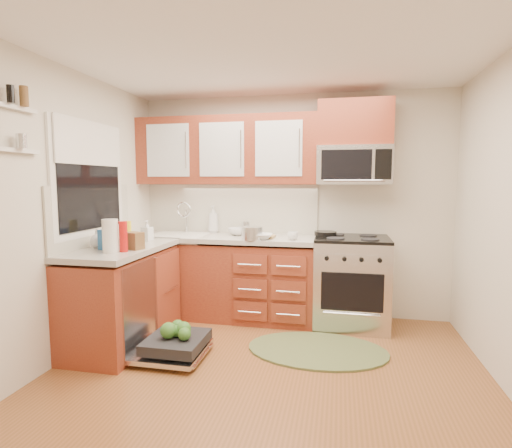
% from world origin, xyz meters
% --- Properties ---
extents(floor, '(3.50, 3.50, 0.00)m').
position_xyz_m(floor, '(0.00, 0.00, 0.00)').
color(floor, brown).
rests_on(floor, ground).
extents(ceiling, '(3.50, 3.50, 0.00)m').
position_xyz_m(ceiling, '(0.00, 0.00, 2.50)').
color(ceiling, white).
rests_on(ceiling, ground).
extents(wall_back, '(3.50, 0.04, 2.50)m').
position_xyz_m(wall_back, '(0.00, 1.75, 1.25)').
color(wall_back, beige).
rests_on(wall_back, ground).
extents(wall_front, '(3.50, 0.04, 2.50)m').
position_xyz_m(wall_front, '(0.00, -1.75, 1.25)').
color(wall_front, beige).
rests_on(wall_front, ground).
extents(wall_left, '(0.04, 3.50, 2.50)m').
position_xyz_m(wall_left, '(-1.75, 0.00, 1.25)').
color(wall_left, beige).
rests_on(wall_left, ground).
extents(base_cabinet_back, '(2.05, 0.60, 0.85)m').
position_xyz_m(base_cabinet_back, '(-0.73, 1.45, 0.42)').
color(base_cabinet_back, maroon).
rests_on(base_cabinet_back, ground).
extents(base_cabinet_left, '(0.60, 1.25, 0.85)m').
position_xyz_m(base_cabinet_left, '(-1.45, 0.52, 0.42)').
color(base_cabinet_left, maroon).
rests_on(base_cabinet_left, ground).
extents(countertop_back, '(2.07, 0.64, 0.05)m').
position_xyz_m(countertop_back, '(-0.72, 1.44, 0.90)').
color(countertop_back, '#A49D96').
rests_on(countertop_back, base_cabinet_back).
extents(countertop_left, '(0.64, 1.27, 0.05)m').
position_xyz_m(countertop_left, '(-1.44, 0.53, 0.90)').
color(countertop_left, '#A49D96').
rests_on(countertop_left, base_cabinet_left).
extents(backsplash_back, '(2.05, 0.02, 0.57)m').
position_xyz_m(backsplash_back, '(-0.73, 1.74, 1.21)').
color(backsplash_back, beige).
rests_on(backsplash_back, ground).
extents(backsplash_left, '(0.02, 1.25, 0.57)m').
position_xyz_m(backsplash_left, '(-1.74, 0.52, 1.21)').
color(backsplash_left, beige).
rests_on(backsplash_left, ground).
extents(upper_cabinets, '(2.05, 0.35, 0.75)m').
position_xyz_m(upper_cabinets, '(-0.73, 1.57, 1.88)').
color(upper_cabinets, maroon).
rests_on(upper_cabinets, ground).
extents(cabinet_over_mw, '(0.76, 0.35, 0.47)m').
position_xyz_m(cabinet_over_mw, '(0.68, 1.57, 2.13)').
color(cabinet_over_mw, maroon).
rests_on(cabinet_over_mw, ground).
extents(range, '(0.76, 0.64, 0.95)m').
position_xyz_m(range, '(0.68, 1.43, 0.47)').
color(range, silver).
rests_on(range, ground).
extents(microwave, '(0.76, 0.38, 0.40)m').
position_xyz_m(microwave, '(0.68, 1.55, 1.70)').
color(microwave, silver).
rests_on(microwave, ground).
extents(sink, '(0.62, 0.50, 0.26)m').
position_xyz_m(sink, '(-1.25, 1.42, 0.80)').
color(sink, white).
rests_on(sink, ground).
extents(dishwasher, '(0.70, 0.60, 0.20)m').
position_xyz_m(dishwasher, '(-0.86, 0.30, 0.10)').
color(dishwasher, silver).
rests_on(dishwasher, ground).
extents(window, '(0.03, 1.05, 1.05)m').
position_xyz_m(window, '(-1.74, 0.50, 1.55)').
color(window, white).
rests_on(window, ground).
extents(window_blind, '(0.02, 0.96, 0.40)m').
position_xyz_m(window_blind, '(-1.71, 0.50, 1.88)').
color(window_blind, white).
rests_on(window_blind, ground).
extents(shelf_upper, '(0.04, 0.40, 0.03)m').
position_xyz_m(shelf_upper, '(-1.72, -0.35, 2.05)').
color(shelf_upper, white).
rests_on(shelf_upper, ground).
extents(shelf_lower, '(0.04, 0.40, 0.03)m').
position_xyz_m(shelf_lower, '(-1.72, -0.35, 1.75)').
color(shelf_lower, white).
rests_on(shelf_lower, ground).
extents(rug, '(1.47, 1.20, 0.02)m').
position_xyz_m(rug, '(0.37, 0.69, 0.01)').
color(rug, '#5A6A3C').
rests_on(rug, ground).
extents(skillet, '(0.27, 0.27, 0.04)m').
position_xyz_m(skillet, '(0.40, 1.50, 0.97)').
color(skillet, black).
rests_on(skillet, range).
extents(stock_pot, '(0.23, 0.23, 0.13)m').
position_xyz_m(stock_pot, '(-0.35, 1.22, 0.99)').
color(stock_pot, silver).
rests_on(stock_pot, countertop_back).
extents(cutting_board, '(0.31, 0.20, 0.02)m').
position_xyz_m(cutting_board, '(-0.29, 1.38, 0.94)').
color(cutting_board, tan).
rests_on(cutting_board, countertop_back).
extents(canister, '(0.11, 0.11, 0.15)m').
position_xyz_m(canister, '(-0.50, 1.58, 1.00)').
color(canister, silver).
rests_on(canister, countertop_back).
extents(paper_towel_roll, '(0.16, 0.16, 0.29)m').
position_xyz_m(paper_towel_roll, '(-1.37, 0.22, 1.07)').
color(paper_towel_roll, white).
rests_on(paper_towel_roll, countertop_left).
extents(mustard_bottle, '(0.09, 0.09, 0.23)m').
position_xyz_m(mustard_bottle, '(-1.43, 0.60, 1.04)').
color(mustard_bottle, yellow).
rests_on(mustard_bottle, countertop_left).
extents(red_bottle, '(0.09, 0.09, 0.26)m').
position_xyz_m(red_bottle, '(-1.28, 0.27, 1.06)').
color(red_bottle, red).
rests_on(red_bottle, countertop_left).
extents(wooden_box, '(0.18, 0.16, 0.15)m').
position_xyz_m(wooden_box, '(-1.25, 0.41, 1.00)').
color(wooden_box, brown).
rests_on(wooden_box, countertop_left).
extents(blue_carton, '(0.13, 0.10, 0.18)m').
position_xyz_m(blue_carton, '(-1.50, 0.34, 1.01)').
color(blue_carton, '#235DA3').
rests_on(blue_carton, countertop_left).
extents(bowl_a, '(0.27, 0.27, 0.06)m').
position_xyz_m(bowl_a, '(-0.26, 1.25, 0.95)').
color(bowl_a, '#999999').
rests_on(bowl_a, countertop_back).
extents(bowl_b, '(0.27, 0.27, 0.08)m').
position_xyz_m(bowl_b, '(-0.56, 1.52, 0.97)').
color(bowl_b, '#999999').
rests_on(bowl_b, countertop_back).
extents(cup, '(0.12, 0.12, 0.09)m').
position_xyz_m(cup, '(0.07, 1.27, 0.97)').
color(cup, '#999999').
rests_on(cup, countertop_back).
extents(soap_bottle_a, '(0.15, 0.15, 0.32)m').
position_xyz_m(soap_bottle_a, '(-0.92, 1.68, 1.08)').
color(soap_bottle_a, '#999999').
rests_on(soap_bottle_a, countertop_back).
extents(soap_bottle_b, '(0.11, 0.11, 0.21)m').
position_xyz_m(soap_bottle_b, '(-1.39, 0.92, 1.03)').
color(soap_bottle_b, '#999999').
rests_on(soap_bottle_b, countertop_left).
extents(soap_bottle_c, '(0.15, 0.15, 0.18)m').
position_xyz_m(soap_bottle_c, '(-1.62, 0.42, 1.01)').
color(soap_bottle_c, '#999999').
rests_on(soap_bottle_c, countertop_left).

